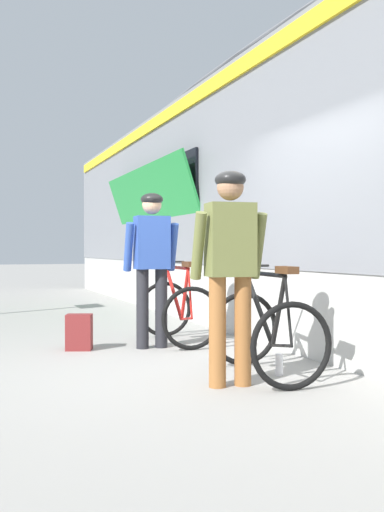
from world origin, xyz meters
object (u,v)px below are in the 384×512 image
object	(u,v)px
bicycle_far_red	(178,310)
backpack_on_platform	(79,332)
cyclist_far_in_blue	(152,255)
water_bottle_by_the_backpack	(86,339)
train_car	(323,190)
water_bottle_near_the_bikes	(279,365)
cyclist_near_in_olive	(230,258)
bicycle_near_black	(266,331)

from	to	relation	value
bicycle_far_red	backpack_on_platform	world-z (taller)	bicycle_far_red
cyclist_far_in_blue	water_bottle_by_the_backpack	bearing A→B (deg)	160.99
train_car	water_bottle_by_the_backpack	distance (m)	3.96
water_bottle_near_the_bikes	cyclist_far_in_blue	bearing A→B (deg)	109.01
cyclist_far_in_blue	water_bottle_near_the_bikes	bearing A→B (deg)	-70.99
bicycle_far_red	cyclist_near_in_olive	bearing A→B (deg)	-99.53
cyclist_near_in_olive	cyclist_far_in_blue	xyz separation A→B (m)	(-0.03, 1.95, 0.00)
bicycle_near_black	water_bottle_by_the_backpack	size ratio (longest dim) A/B	5.05
water_bottle_by_the_backpack	backpack_on_platform	bearing A→B (deg)	-143.14
backpack_on_platform	water_bottle_by_the_backpack	world-z (taller)	backpack_on_platform
bicycle_near_black	backpack_on_platform	distance (m)	2.33
backpack_on_platform	water_bottle_near_the_bikes	bearing A→B (deg)	-32.93
water_bottle_near_the_bikes	bicycle_near_black	bearing A→B (deg)	-177.57
bicycle_near_black	bicycle_far_red	distance (m)	1.97
train_car	cyclist_near_in_olive	bearing A→B (deg)	-136.88
cyclist_near_in_olive	bicycle_far_red	bearing A→B (deg)	80.47
train_car	bicycle_near_black	bearing A→B (deg)	-133.98
cyclist_near_in_olive	bicycle_near_black	xyz separation A→B (m)	(0.44, 0.18, -0.65)
backpack_on_platform	water_bottle_by_the_backpack	distance (m)	0.14
backpack_on_platform	water_bottle_by_the_backpack	bearing A→B (deg)	58.06
bicycle_near_black	backpack_on_platform	world-z (taller)	bicycle_near_black
cyclist_far_in_blue	water_bottle_by_the_backpack	xyz separation A→B (m)	(-0.70, 0.24, -0.94)
backpack_on_platform	cyclist_near_in_olive	bearing A→B (deg)	-47.60
bicycle_far_red	train_car	bearing A→B (deg)	9.94
cyclist_near_in_olive	bicycle_far_red	distance (m)	2.28
water_bottle_by_the_backpack	cyclist_near_in_olive	bearing A→B (deg)	-71.51
bicycle_near_black	water_bottle_near_the_bikes	size ratio (longest dim) A/B	5.90
cyclist_far_in_blue	bicycle_near_black	bearing A→B (deg)	-75.25
cyclist_far_in_blue	water_bottle_near_the_bikes	world-z (taller)	cyclist_far_in_blue
train_car	bicycle_near_black	distance (m)	3.67
bicycle_near_black	backpack_on_platform	size ratio (longest dim) A/B	2.84
water_bottle_near_the_bikes	water_bottle_by_the_backpack	xyz separation A→B (m)	(-1.31, 2.01, 0.02)
train_car	bicycle_near_black	xyz separation A→B (m)	(-2.30, -2.39, -1.56)
water_bottle_near_the_bikes	cyclist_near_in_olive	bearing A→B (deg)	-162.24
backpack_on_platform	water_bottle_near_the_bikes	xyz separation A→B (m)	(1.40, -1.94, -0.10)
cyclist_near_in_olive	backpack_on_platform	xyz separation A→B (m)	(-0.82, 2.12, -0.85)
cyclist_near_in_olive	backpack_on_platform	world-z (taller)	cyclist_near_in_olive
cyclist_near_in_olive	backpack_on_platform	size ratio (longest dim) A/B	4.40
cyclist_near_in_olive	water_bottle_by_the_backpack	size ratio (longest dim) A/B	7.83
bicycle_far_red	water_bottle_near_the_bikes	distance (m)	2.00
backpack_on_platform	water_bottle_near_the_bikes	world-z (taller)	backpack_on_platform
bicycle_near_black	water_bottle_near_the_bikes	world-z (taller)	bicycle_near_black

